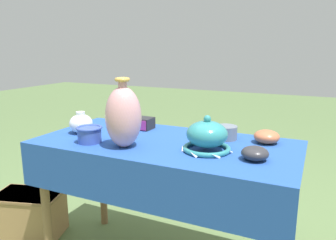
# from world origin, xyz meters

# --- Properties ---
(display_table) EXTENTS (1.25, 0.61, 0.70)m
(display_table) POSITION_xyz_m (0.00, -0.02, 0.62)
(display_table) COLOR olive
(display_table) RESTS_ON ground_plane
(vase_tall_bulbous) EXTENTS (0.16, 0.16, 0.31)m
(vase_tall_bulbous) POSITION_xyz_m (-0.13, -0.16, 0.84)
(vase_tall_bulbous) COLOR #D19399
(vase_tall_bulbous) RESTS_ON display_table
(vase_dome_bell) EXTENTS (0.22, 0.23, 0.16)m
(vase_dome_bell) POSITION_xyz_m (0.23, -0.06, 0.76)
(vase_dome_bell) COLOR teal
(vase_dome_bell) RESTS_ON display_table
(mosaic_tile_box) EXTENTS (0.11, 0.10, 0.06)m
(mosaic_tile_box) POSITION_xyz_m (-0.22, 0.17, 0.73)
(mosaic_tile_box) COLOR #232328
(mosaic_tile_box) RESTS_ON display_table
(cup_wide_cobalt) EXTENTS (0.12, 0.12, 0.08)m
(cup_wide_cobalt) POSITION_xyz_m (-0.32, -0.17, 0.74)
(cup_wide_cobalt) COLOR #3851A8
(cup_wide_cobalt) RESTS_ON display_table
(pot_squat_slate) EXTENTS (0.11, 0.11, 0.07)m
(pot_squat_slate) POSITION_xyz_m (0.25, 0.16, 0.73)
(pot_squat_slate) COLOR slate
(pot_squat_slate) RESTS_ON display_table
(bowl_shallow_terracotta) EXTENTS (0.12, 0.12, 0.06)m
(bowl_shallow_terracotta) POSITION_xyz_m (0.45, 0.17, 0.73)
(bowl_shallow_terracotta) COLOR #BC6642
(bowl_shallow_terracotta) RESTS_ON display_table
(jar_round_porcelain) EXTENTS (0.12, 0.12, 0.11)m
(jar_round_porcelain) POSITION_xyz_m (-0.47, -0.05, 0.75)
(jar_round_porcelain) COLOR white
(jar_round_porcelain) RESTS_ON display_table
(bowl_shallow_charcoal) EXTENTS (0.11, 0.11, 0.06)m
(bowl_shallow_charcoal) POSITION_xyz_m (0.44, -0.09, 0.73)
(bowl_shallow_charcoal) COLOR #2D2D33
(bowl_shallow_charcoal) RESTS_ON display_table
(wooden_crate) EXTENTS (0.45, 0.35, 0.27)m
(wooden_crate) POSITION_xyz_m (-0.90, -0.06, 0.14)
(wooden_crate) COLOR #A37A4C
(wooden_crate) RESTS_ON ground_plane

